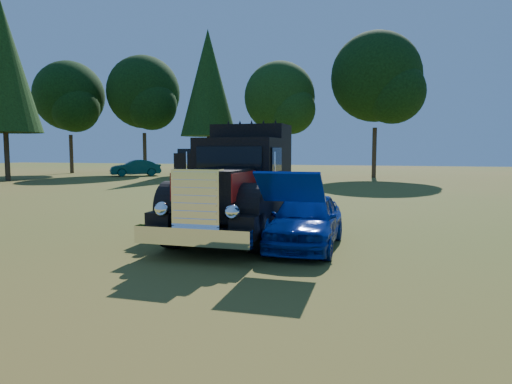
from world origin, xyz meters
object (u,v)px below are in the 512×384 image
Objects in this scene: spectator_near at (177,209)px; spectator_far at (181,201)px; hotrod_coupe at (306,220)px; distant_teal_car at (135,168)px; diamond_t_truck at (242,188)px.

spectator_near is 0.71m from spectator_far.
hotrod_coupe is 31.89m from distant_teal_car.
spectator_near is (-3.33, 0.01, 0.14)m from hotrod_coupe.
diamond_t_truck is 4.51× the size of spectator_near.
distant_teal_car is at bearing 127.87° from hotrod_coupe.
diamond_t_truck is at bearing -37.96° from spectator_far.
distant_teal_car is (-16.04, 24.49, -0.19)m from spectator_far.
hotrod_coupe is 2.56× the size of spectator_near.
hotrod_coupe is (1.94, -1.14, -0.63)m from diamond_t_truck.
spectator_near is (-1.39, -1.13, -0.49)m from diamond_t_truck.
spectator_near reaches higher than distant_teal_car.
distant_teal_car is at bearing 126.27° from diamond_t_truck.
diamond_t_truck is 3.97× the size of spectator_far.
diamond_t_truck is at bearing -1.76° from distant_teal_car.
distant_teal_car is (-17.64, 24.03, -0.57)m from diamond_t_truck.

